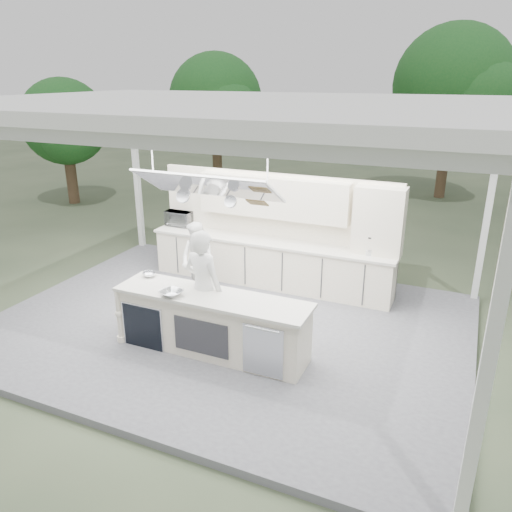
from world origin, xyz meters
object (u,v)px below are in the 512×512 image
at_px(back_counter, 270,262).
at_px(sous_chef, 198,261).
at_px(head_chef, 204,288).
at_px(demo_island, 211,323).

bearing_deg(back_counter, sous_chef, -132.56).
distance_m(head_chef, sous_chef, 1.79).
relative_size(demo_island, head_chef, 1.64).
bearing_deg(demo_island, head_chef, 137.27).
xyz_separation_m(demo_island, sous_chef, (-1.21, 1.69, 0.27)).
xyz_separation_m(head_chef, sous_chef, (-0.98, 1.48, -0.20)).
bearing_deg(sous_chef, back_counter, 58.60).
bearing_deg(head_chef, back_counter, -80.91).
bearing_deg(sous_chef, demo_island, -43.40).
xyz_separation_m(demo_island, head_chef, (-0.23, 0.21, 0.47)).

